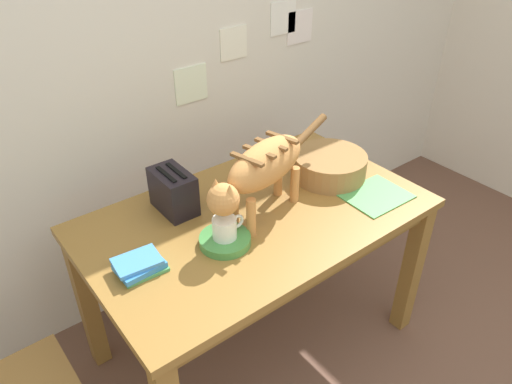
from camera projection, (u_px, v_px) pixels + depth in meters
wall_rear at (165, 48)px, 2.13m from camera, size 4.89×0.11×2.50m
dining_table at (256, 231)px, 1.99m from camera, size 1.37×0.82×0.76m
cat at (261, 169)px, 1.80m from camera, size 0.70×0.25×0.31m
saucer_bowl at (225, 240)px, 1.77m from camera, size 0.19×0.19×0.03m
coffee_mug at (225, 228)px, 1.74m from camera, size 0.13×0.09×0.08m
magazine at (376, 195)px, 2.04m from camera, size 0.27×0.23×0.01m
book_stack at (140, 265)px, 1.64m from camera, size 0.17×0.13×0.05m
wicker_basket at (329, 165)px, 2.14m from camera, size 0.32×0.32×0.11m
toaster at (173, 191)px, 1.91m from camera, size 0.12×0.20×0.18m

